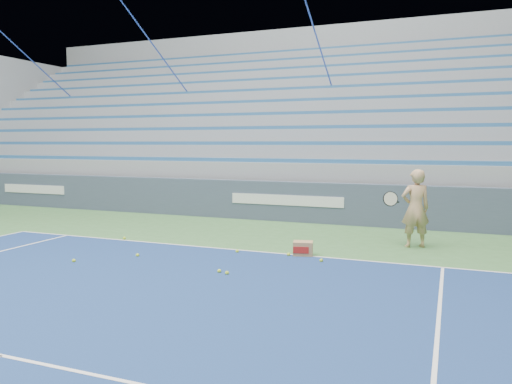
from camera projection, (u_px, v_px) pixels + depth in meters
sponsor_barrier at (288, 201)px, 13.80m from camera, size 30.00×0.32×1.10m
bleachers at (334, 138)px, 18.92m from camera, size 31.00×9.15×7.30m
tennis_player at (415, 208)px, 10.32m from camera, size 0.96×0.91×1.63m
ball_box at (303, 249)px, 9.58m from camera, size 0.43×0.36×0.28m
tennis_ball_0 at (219, 271)px, 8.32m from camera, size 0.07×0.07×0.07m
tennis_ball_1 at (138, 255)px, 9.50m from camera, size 0.07×0.07×0.07m
tennis_ball_2 at (74, 261)px, 9.05m from camera, size 0.07×0.07×0.07m
tennis_ball_3 at (227, 273)px, 8.20m from camera, size 0.07×0.07×0.07m
tennis_ball_4 at (237, 251)px, 9.84m from camera, size 0.07×0.07×0.07m
tennis_ball_5 at (124, 238)px, 11.19m from camera, size 0.07×0.07×0.07m
tennis_ball_6 at (289, 254)px, 9.55m from camera, size 0.07×0.07×0.07m
tennis_ball_7 at (321, 260)px, 9.07m from camera, size 0.07×0.07×0.07m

